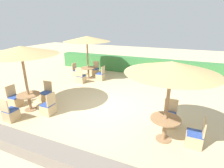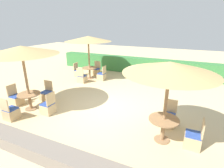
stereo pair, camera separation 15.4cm
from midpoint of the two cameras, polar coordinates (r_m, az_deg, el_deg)
ground_plane at (r=7.66m, az=-2.37°, el=-7.75°), size 40.00×40.00×0.00m
hedge_row at (r=12.79m, az=9.22°, el=5.91°), size 13.00×0.70×1.11m
stone_border at (r=5.24m, az=-19.57°, el=-21.00°), size 10.00×0.56×0.39m
parasol_front_right at (r=5.02m, az=18.04°, el=5.12°), size 2.59×2.59×2.51m
round_table_front_right at (r=5.70m, az=16.15°, el=-12.43°), size 0.91×0.91×0.76m
patio_chair_front_right_east at (r=5.92m, az=24.65°, el=-15.76°), size 0.46×0.46×0.93m
patio_chair_front_right_north at (r=6.68m, az=17.55°, el=-10.55°), size 0.46×0.46×0.93m
parasol_back_left at (r=11.18m, az=-8.61°, el=14.35°), size 2.90×2.90×2.71m
round_table_back_left at (r=11.52m, az=-8.12°, el=4.45°), size 0.95×0.95×0.73m
patio_chair_back_left_west at (r=12.13m, az=-11.72°, el=3.58°), size 0.46×0.46×0.93m
patio_chair_back_left_east at (r=11.18m, az=-4.14°, el=2.59°), size 0.46×0.46×0.93m
patio_chair_back_left_south at (r=10.84m, az=-10.49°, el=1.77°), size 0.46×0.46×0.93m
patio_chair_back_left_north at (r=12.37m, az=-5.92°, el=4.21°), size 0.46×0.46×0.93m
parasol_front_left at (r=7.57m, az=-28.19°, el=9.61°), size 2.81×2.81×2.67m
round_table_front_left at (r=8.08m, az=-25.98°, el=-4.24°), size 0.91×0.91×0.71m
patio_chair_front_left_north at (r=8.77m, az=-21.21°, el=-3.60°), size 0.46×0.46×0.93m
patio_chair_front_left_east at (r=7.52m, az=-20.65°, el=-7.41°), size 0.46×0.46×0.93m
patio_chair_front_left_south at (r=7.69m, az=-30.72°, el=-8.39°), size 0.46×0.46×0.93m
patio_chair_front_left_west at (r=8.86m, az=-29.45°, el=-4.62°), size 0.46×0.46×0.93m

